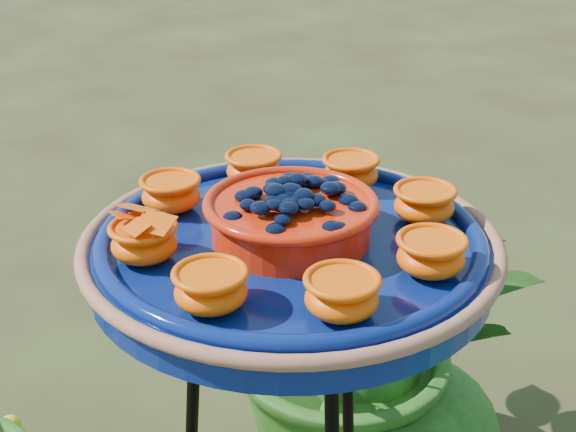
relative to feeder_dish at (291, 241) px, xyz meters
The scene contains 2 objects.
feeder_dish is the anchor object (origin of this frame).
shrub_back_left 0.89m from the feeder_dish, 131.94° to the left, with size 0.74×0.64×0.83m, color #234913.
Camera 1 is at (0.67, -0.48, 1.41)m, focal length 50.00 mm.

